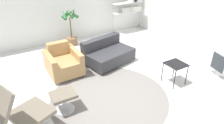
{
  "coord_description": "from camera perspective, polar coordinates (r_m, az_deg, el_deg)",
  "views": [
    {
      "loc": [
        -1.53,
        -3.12,
        2.59
      ],
      "look_at": [
        0.4,
        0.15,
        0.55
      ],
      "focal_mm": 32.0,
      "sensor_mm": 36.0,
      "label": 1
    }
  ],
  "objects": [
    {
      "name": "ottoman",
      "position": [
        3.81,
        -13.67,
        -9.99
      ],
      "size": [
        0.44,
        0.38,
        0.38
      ],
      "color": "#BCBCC1",
      "rests_on": "ground_plane"
    },
    {
      "name": "ground_plane",
      "position": [
        4.33,
        -3.57,
        -8.49
      ],
      "size": [
        12.0,
        12.0,
        0.0
      ],
      "primitive_type": "plane",
      "color": "silver"
    },
    {
      "name": "round_rug",
      "position": [
        4.19,
        -0.77,
        -9.86
      ],
      "size": [
        2.42,
        2.42,
        0.01
      ],
      "color": "slate",
      "rests_on": "ground_plane"
    },
    {
      "name": "potted_plant",
      "position": [
        6.51,
        -11.63,
        9.02
      ],
      "size": [
        0.5,
        0.53,
        1.21
      ],
      "color": "brown",
      "rests_on": "ground_plane"
    },
    {
      "name": "side_table",
      "position": [
        4.6,
        17.73,
        -1.09
      ],
      "size": [
        0.41,
        0.41,
        0.49
      ],
      "color": "black",
      "rests_on": "ground_plane"
    },
    {
      "name": "lounge_chair",
      "position": [
        3.21,
        -28.42,
        -12.25
      ],
      "size": [
        1.16,
        0.9,
        1.15
      ],
      "rotation": [
        0.0,
        0.0,
        -1.18
      ],
      "color": "#BCBCC1",
      "rests_on": "ground_plane"
    },
    {
      "name": "shelf_unit",
      "position": [
        7.56,
        5.24,
        15.51
      ],
      "size": [
        1.16,
        0.28,
        1.67
      ],
      "color": "#BCBCC1",
      "rests_on": "ground_plane"
    },
    {
      "name": "wall_right",
      "position": [
        6.04,
        28.01,
        13.76
      ],
      "size": [
        0.06,
        12.0,
        2.8
      ],
      "color": "silver",
      "rests_on": "ground_plane"
    },
    {
      "name": "couch_low",
      "position": [
        5.37,
        -1.25,
        2.28
      ],
      "size": [
        1.38,
        1.07,
        0.63
      ],
      "rotation": [
        0.0,
        0.0,
        3.36
      ],
      "color": "black",
      "rests_on": "ground_plane"
    },
    {
      "name": "armchair_red",
      "position": [
        4.97,
        -13.75,
        -0.35
      ],
      "size": [
        0.77,
        0.85,
        0.72
      ],
      "rotation": [
        0.0,
        0.0,
        3.16
      ],
      "color": "silver",
      "rests_on": "ground_plane"
    }
  ]
}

